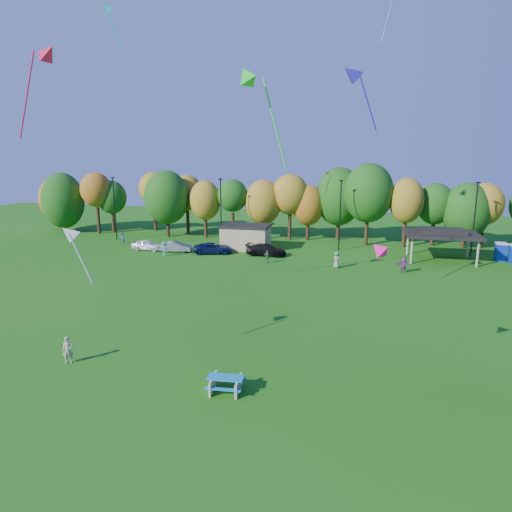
% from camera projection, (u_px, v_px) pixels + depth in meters
% --- Properties ---
extents(ground, '(160.00, 160.00, 0.00)m').
position_uv_depth(ground, '(251.00, 418.00, 22.03)').
color(ground, '#19600F').
rests_on(ground, ground).
extents(tree_line, '(93.57, 10.55, 11.15)m').
position_uv_depth(tree_line, '(321.00, 200.00, 64.15)').
color(tree_line, black).
rests_on(tree_line, ground).
extents(lamp_posts, '(64.50, 0.25, 9.09)m').
position_uv_depth(lamp_posts, '(340.00, 213.00, 58.47)').
color(lamp_posts, black).
rests_on(lamp_posts, ground).
extents(utility_building, '(6.30, 4.30, 3.25)m').
position_uv_depth(utility_building, '(246.00, 237.00, 59.95)').
color(utility_building, tan).
rests_on(utility_building, ground).
extents(pavilion, '(8.20, 6.20, 3.77)m').
position_uv_depth(pavilion, '(442.00, 234.00, 53.34)').
color(pavilion, tan).
rests_on(pavilion, ground).
extents(picnic_table, '(2.03, 1.72, 0.84)m').
position_uv_depth(picnic_table, '(226.00, 383.00, 24.39)').
color(picnic_table, tan).
rests_on(picnic_table, ground).
extents(kite_flyer, '(0.73, 0.63, 1.70)m').
position_uv_depth(kite_flyer, '(68.00, 350.00, 27.57)').
color(kite_flyer, tan).
rests_on(kite_flyer, ground).
extents(car_a, '(4.22, 1.89, 1.41)m').
position_uv_depth(car_a, '(147.00, 245.00, 59.50)').
color(car_a, white).
rests_on(car_a, ground).
extents(car_b, '(4.24, 2.13, 1.34)m').
position_uv_depth(car_b, '(176.00, 247.00, 58.49)').
color(car_b, gray).
rests_on(car_b, ground).
extents(car_c, '(5.32, 3.44, 1.36)m').
position_uv_depth(car_c, '(213.00, 248.00, 57.59)').
color(car_c, '#0C1748').
rests_on(car_c, ground).
extents(car_d, '(5.06, 2.19, 1.45)m').
position_uv_depth(car_d, '(266.00, 250.00, 56.39)').
color(car_d, black).
rests_on(car_d, ground).
extents(far_person_0, '(0.96, 0.77, 1.53)m').
position_uv_depth(far_person_0, '(267.00, 257.00, 52.51)').
color(far_person_0, '#567648').
rests_on(far_person_0, ground).
extents(far_person_2, '(0.73, 0.86, 1.53)m').
position_uv_depth(far_person_2, '(122.00, 238.00, 64.08)').
color(far_person_2, '#557DBD').
rests_on(far_person_2, ground).
extents(far_person_3, '(1.08, 1.00, 1.85)m').
position_uv_depth(far_person_3, '(337.00, 260.00, 50.28)').
color(far_person_3, gray).
rests_on(far_person_3, ground).
extents(far_person_4, '(1.33, 1.05, 1.81)m').
position_uv_depth(far_person_4, '(164.00, 249.00, 56.02)').
color(far_person_4, teal).
rests_on(far_person_4, ground).
extents(far_person_5, '(1.60, 0.54, 1.72)m').
position_uv_depth(far_person_5, '(404.00, 265.00, 48.33)').
color(far_person_5, '#873888').
rests_on(far_person_5, ground).
extents(kite_0, '(1.42, 1.37, 1.15)m').
position_uv_depth(kite_0, '(379.00, 249.00, 23.39)').
color(kite_0, '#E70C77').
extents(kite_1, '(4.01, 2.93, 7.37)m').
position_uv_depth(kite_1, '(247.00, 77.00, 30.99)').
color(kite_1, '#1BCA1F').
extents(kite_3, '(2.87, 1.62, 4.56)m').
position_uv_depth(kite_3, '(351.00, 74.00, 30.28)').
color(kite_3, navy).
extents(kite_6, '(2.16, 1.34, 3.42)m').
position_uv_depth(kite_6, '(69.00, 234.00, 25.09)').
color(kite_6, silver).
extents(kite_10, '(2.23, 2.00, 4.29)m').
position_uv_depth(kite_10, '(107.00, 9.00, 43.53)').
color(kite_10, '#0ED3DB').
extents(kite_13, '(3.77, 1.46, 6.38)m').
position_uv_depth(kite_13, '(47.00, 54.00, 30.24)').
color(kite_13, '#F4153B').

